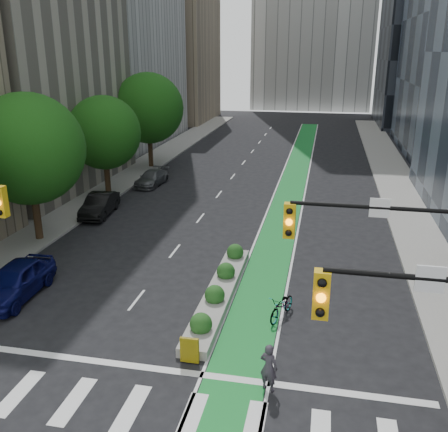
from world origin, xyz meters
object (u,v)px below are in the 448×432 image
at_px(median_planter, 220,290).
at_px(parked_car_left_near, 15,281).
at_px(cyclist, 269,367).
at_px(bicycle, 282,306).
at_px(parked_car_left_mid, 100,205).
at_px(parked_car_left_far, 152,178).

height_order(median_planter, parked_car_left_near, parked_car_left_near).
bearing_deg(cyclist, parked_car_left_near, 1.32).
distance_m(bicycle, cyclist, 4.91).
height_order(cyclist, parked_car_left_mid, cyclist).
bearing_deg(cyclist, bicycle, -69.43).
distance_m(bicycle, parked_car_left_far, 23.65).
height_order(bicycle, parked_car_left_near, parked_car_left_near).
bearing_deg(parked_car_left_near, bicycle, 0.90).
relative_size(median_planter, parked_car_left_mid, 2.25).
height_order(median_planter, parked_car_left_far, parked_car_left_far).
relative_size(median_planter, cyclist, 5.86).
relative_size(cyclist, parked_car_left_mid, 0.38).
xyz_separation_m(cyclist, parked_car_left_mid, (-13.70, 16.33, -0.12)).
distance_m(median_planter, parked_car_left_mid, 14.78).
relative_size(median_planter, bicycle, 4.94).
distance_m(parked_car_left_near, parked_car_left_mid, 12.14).
height_order(bicycle, parked_car_left_mid, parked_car_left_mid).
bearing_deg(median_planter, parked_car_left_far, 117.94).
xyz_separation_m(parked_car_left_near, parked_car_left_mid, (-1.44, 12.05, -0.08)).
height_order(bicycle, parked_car_left_far, parked_car_left_far).
relative_size(bicycle, cyclist, 1.19).
xyz_separation_m(cyclist, parked_car_left_far, (-12.87, 24.75, -0.25)).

